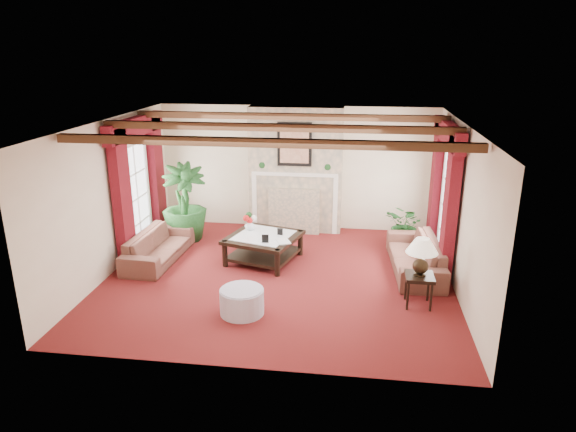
# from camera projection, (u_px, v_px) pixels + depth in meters

# --- Properties ---
(floor) EXTENTS (6.00, 6.00, 0.00)m
(floor) POSITION_uv_depth(u_px,v_px,m) (278.00, 277.00, 9.09)
(floor) COLOR #4A0D11
(floor) RESTS_ON ground
(ceiling) EXTENTS (6.00, 6.00, 0.00)m
(ceiling) POSITION_uv_depth(u_px,v_px,m) (277.00, 124.00, 8.24)
(ceiling) COLOR white
(ceiling) RESTS_ON floor
(back_wall) EXTENTS (6.00, 0.02, 2.70)m
(back_wall) POSITION_uv_depth(u_px,v_px,m) (297.00, 168.00, 11.25)
(back_wall) COLOR beige
(back_wall) RESTS_ON ground
(left_wall) EXTENTS (0.02, 5.50, 2.70)m
(left_wall) POSITION_uv_depth(u_px,v_px,m) (110.00, 198.00, 9.04)
(left_wall) COLOR beige
(left_wall) RESTS_ON ground
(right_wall) EXTENTS (0.02, 5.50, 2.70)m
(right_wall) POSITION_uv_depth(u_px,v_px,m) (461.00, 211.00, 8.29)
(right_wall) COLOR beige
(right_wall) RESTS_ON ground
(ceiling_beams) EXTENTS (6.00, 3.00, 0.12)m
(ceiling_beams) POSITION_uv_depth(u_px,v_px,m) (277.00, 127.00, 8.26)
(ceiling_beams) COLOR #3B2412
(ceiling_beams) RESTS_ON ceiling
(fireplace) EXTENTS (2.00, 0.52, 2.70)m
(fireplace) POSITION_uv_depth(u_px,v_px,m) (296.00, 107.00, 10.64)
(fireplace) COLOR tan
(fireplace) RESTS_ON ground
(french_door_left) EXTENTS (0.10, 1.10, 2.16)m
(french_door_left) POSITION_uv_depth(u_px,v_px,m) (131.00, 144.00, 9.73)
(french_door_left) COLOR white
(french_door_left) RESTS_ON ground
(french_door_right) EXTENTS (0.10, 1.10, 2.16)m
(french_door_right) POSITION_uv_depth(u_px,v_px,m) (453.00, 152.00, 8.99)
(french_door_right) COLOR white
(french_door_right) RESTS_ON ground
(curtains_left) EXTENTS (0.20, 2.40, 2.55)m
(curtains_left) POSITION_uv_depth(u_px,v_px,m) (135.00, 121.00, 9.59)
(curtains_left) COLOR #4E0A10
(curtains_left) RESTS_ON ground
(curtains_right) EXTENTS (0.20, 2.40, 2.55)m
(curtains_right) POSITION_uv_depth(u_px,v_px,m) (449.00, 127.00, 8.87)
(curtains_right) COLOR #4E0A10
(curtains_right) RESTS_ON ground
(sofa_left) EXTENTS (1.95, 0.74, 0.74)m
(sofa_left) POSITION_uv_depth(u_px,v_px,m) (158.00, 242.00, 9.70)
(sofa_left) COLOR #3B101E
(sofa_left) RESTS_ON ground
(sofa_right) EXTENTS (2.11, 0.84, 0.80)m
(sofa_right) POSITION_uv_depth(u_px,v_px,m) (416.00, 250.00, 9.22)
(sofa_right) COLOR #3B101E
(sofa_right) RESTS_ON ground
(potted_palm) EXTENTS (2.27, 2.38, 0.91)m
(potted_palm) POSITION_uv_depth(u_px,v_px,m) (185.00, 219.00, 10.73)
(potted_palm) COLOR black
(potted_palm) RESTS_ON ground
(small_plant) EXTENTS (1.66, 1.66, 0.68)m
(small_plant) POSITION_uv_depth(u_px,v_px,m) (406.00, 230.00, 10.40)
(small_plant) COLOR black
(small_plant) RESTS_ON ground
(coffee_table) EXTENTS (1.52, 1.52, 0.50)m
(coffee_table) POSITION_uv_depth(u_px,v_px,m) (264.00, 248.00, 9.72)
(coffee_table) COLOR black
(coffee_table) RESTS_ON ground
(side_table) EXTENTS (0.48, 0.48, 0.52)m
(side_table) POSITION_uv_depth(u_px,v_px,m) (418.00, 290.00, 8.02)
(side_table) COLOR black
(side_table) RESTS_ON ground
(ottoman) EXTENTS (0.67, 0.67, 0.39)m
(ottoman) POSITION_uv_depth(u_px,v_px,m) (242.00, 301.00, 7.79)
(ottoman) COLOR #A19EB3
(ottoman) RESTS_ON ground
(table_lamp) EXTENTS (0.49, 0.49, 0.62)m
(table_lamp) POSITION_uv_depth(u_px,v_px,m) (421.00, 256.00, 7.84)
(table_lamp) COLOR black
(table_lamp) RESTS_ON side_table
(flower_vase) EXTENTS (0.22, 0.23, 0.20)m
(flower_vase) POSITION_uv_depth(u_px,v_px,m) (250.00, 225.00, 9.90)
(flower_vase) COLOR silver
(flower_vase) RESTS_ON coffee_table
(book) EXTENTS (0.24, 0.18, 0.30)m
(book) POSITION_uv_depth(u_px,v_px,m) (278.00, 235.00, 9.24)
(book) COLOR black
(book) RESTS_ON coffee_table
(photo_frame_a) EXTENTS (0.13, 0.03, 0.17)m
(photo_frame_a) POSITION_uv_depth(u_px,v_px,m) (265.00, 239.00, 9.24)
(photo_frame_a) COLOR black
(photo_frame_a) RESTS_ON coffee_table
(photo_frame_b) EXTENTS (0.11, 0.05, 0.14)m
(photo_frame_b) POSITION_uv_depth(u_px,v_px,m) (280.00, 232.00, 9.63)
(photo_frame_b) COLOR black
(photo_frame_b) RESTS_ON coffee_table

